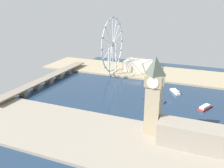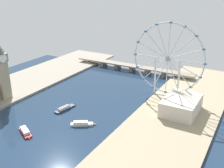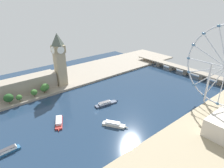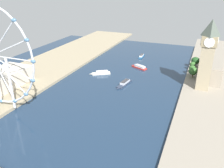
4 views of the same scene
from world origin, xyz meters
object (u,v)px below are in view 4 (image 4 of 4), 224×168
object	(u,v)px
parliament_block	(212,66)
tour_boat_0	(101,73)
tour_boat_2	(142,56)
clock_tower	(207,54)
tour_boat_1	(139,67)
tour_boat_3	(124,83)
riverside_hall	(6,77)

from	to	relation	value
parliament_block	tour_boat_0	bearing A→B (deg)	20.49
tour_boat_2	parliament_block	bearing A→B (deg)	-116.20
clock_tower	tour_boat_1	bearing A→B (deg)	-28.50
tour_boat_2	tour_boat_3	bearing A→B (deg)	-177.39
tour_boat_0	tour_boat_2	bearing A→B (deg)	-139.87
parliament_block	tour_boat_1	bearing A→B (deg)	4.98
tour_boat_0	riverside_hall	bearing A→B (deg)	9.56
riverside_hall	tour_boat_1	bearing A→B (deg)	-136.34
tour_boat_0	tour_boat_1	bearing A→B (deg)	-167.04
parliament_block	riverside_hall	xyz separation A→B (m)	(220.73, 128.73, -1.62)
clock_tower	parliament_block	distance (m)	62.79
riverside_hall	tour_boat_3	size ratio (longest dim) A/B	1.56
tour_boat_2	clock_tower	bearing A→B (deg)	-138.71
tour_boat_1	tour_boat_2	world-z (taller)	tour_boat_1
tour_boat_1	tour_boat_3	bearing A→B (deg)	116.23
clock_tower	parliament_block	world-z (taller)	clock_tower
riverside_hall	tour_boat_1	size ratio (longest dim) A/B	1.99
clock_tower	tour_boat_1	world-z (taller)	clock_tower
tour_boat_2	tour_boat_3	xyz separation A→B (m)	(-10.96, 117.36, -0.10)
parliament_block	tour_boat_1	size ratio (longest dim) A/B	3.53
parliament_block	tour_boat_3	distance (m)	119.46
clock_tower	tour_boat_3	xyz separation A→B (m)	(86.59, 16.40, -40.95)
clock_tower	tour_boat_2	bearing A→B (deg)	-45.98
riverside_hall	tour_boat_2	distance (m)	209.27
parliament_block	tour_boat_0	xyz separation A→B (m)	(135.53, 50.64, -11.45)
tour_boat_0	parliament_block	bearing A→B (deg)	167.54
tour_boat_3	clock_tower	bearing A→B (deg)	109.28
clock_tower	riverside_hall	bearing A→B (deg)	19.19
tour_boat_1	clock_tower	bearing A→B (deg)	178.36
tour_boat_0	tour_boat_3	world-z (taller)	tour_boat_0
tour_boat_1	riverside_hall	bearing A→B (deg)	70.52
riverside_hall	tour_boat_2	xyz separation A→B (m)	(-114.62, -174.81, -9.96)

